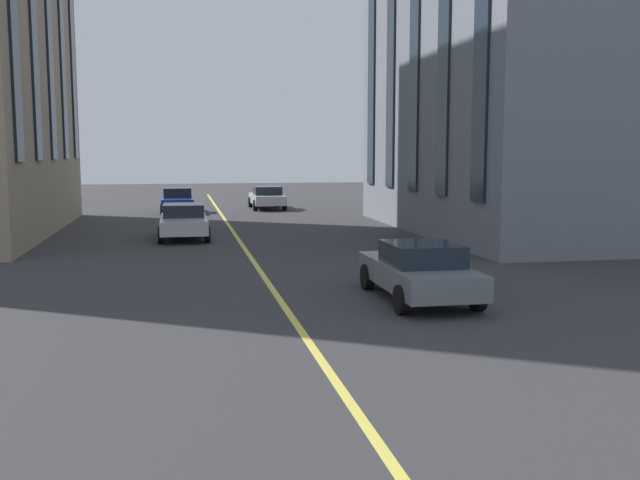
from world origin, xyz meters
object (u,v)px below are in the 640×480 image
at_px(car_silver_near, 184,221).
at_px(car_blue_parked_a, 178,200).
at_px(car_grey_mid, 419,270).
at_px(car_silver_trailing, 267,197).

distance_m(car_silver_near, car_blue_parked_a, 12.60).
height_order(car_grey_mid, car_blue_parked_a, car_blue_parked_a).
bearing_deg(car_blue_parked_a, car_silver_near, -178.90).
distance_m(car_silver_trailing, car_blue_parked_a, 5.54).
xyz_separation_m(car_silver_near, car_silver_trailing, (14.21, -5.06, 0.00)).
bearing_deg(car_grey_mid, car_silver_trailing, 0.57).
bearing_deg(car_silver_trailing, car_blue_parked_a, 106.83).
xyz_separation_m(car_silver_near, car_grey_mid, (-13.38, -5.34, 0.00)).
bearing_deg(car_silver_trailing, car_silver_near, 160.40).
relative_size(car_silver_near, car_grey_mid, 1.00).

